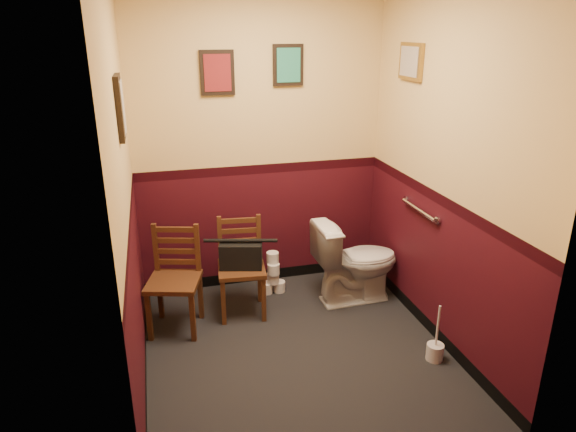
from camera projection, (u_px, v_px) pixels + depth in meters
name	position (u px, v px, depth m)	size (l,w,h in m)	color
floor	(297.00, 351.00, 3.88)	(2.20, 2.40, 0.00)	black
wall_back	(260.00, 142.00, 4.50)	(2.20, 2.70, 0.00)	#380B14
wall_front	(371.00, 251.00, 2.32)	(2.20, 2.70, 0.00)	#380B14
wall_left	(125.00, 192.00, 3.14)	(2.40, 2.70, 0.00)	#380B14
wall_right	(445.00, 168.00, 3.68)	(2.40, 2.70, 0.00)	#380B14
grab_bar	(419.00, 210.00, 4.03)	(0.05, 0.56, 0.06)	silver
framed_print_back_a	(217.00, 73.00, 4.19)	(0.28, 0.04, 0.36)	black
framed_print_back_b	(288.00, 65.00, 4.31)	(0.26, 0.04, 0.34)	black
framed_print_left	(120.00, 107.00, 3.07)	(0.04, 0.30, 0.38)	black
framed_print_right	(411.00, 61.00, 3.97)	(0.04, 0.34, 0.28)	olive
toilet	(356.00, 262.00, 4.50)	(0.42, 0.75, 0.73)	white
toilet_brush	(435.00, 351.00, 3.76)	(0.12, 0.12, 0.45)	silver
chair_left	(175.00, 280.00, 4.06)	(0.49, 0.49, 0.84)	#4E2B17
chair_right	(241.00, 267.00, 4.30)	(0.42, 0.42, 0.82)	#4E2B17
handbag	(241.00, 255.00, 4.22)	(0.38, 0.25, 0.25)	black
tp_stack	(273.00, 276.00, 4.67)	(0.23, 0.14, 0.40)	silver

